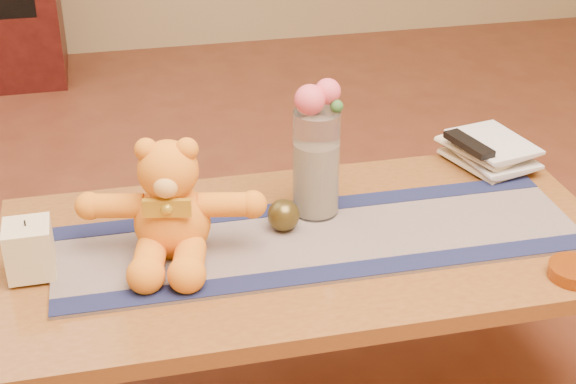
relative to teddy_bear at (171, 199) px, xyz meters
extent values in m
cube|color=brown|center=(0.31, -0.01, -0.16)|extent=(1.40, 0.70, 0.04)
cylinder|color=brown|center=(-0.33, 0.28, -0.38)|extent=(0.07, 0.07, 0.41)
cylinder|color=brown|center=(0.95, 0.28, -0.38)|extent=(0.07, 0.07, 0.41)
cube|color=#1A1843|center=(0.33, -0.02, -0.13)|extent=(1.20, 0.36, 0.01)
cube|color=#151B41|center=(0.33, -0.17, -0.13)|extent=(1.20, 0.07, 0.00)
cube|color=#151B41|center=(0.33, 0.12, -0.13)|extent=(1.20, 0.07, 0.00)
cube|color=beige|center=(-0.30, -0.02, -0.07)|extent=(0.10, 0.10, 0.12)
cylinder|color=black|center=(-0.30, -0.02, -0.01)|extent=(0.00, 0.00, 0.01)
cylinder|color=silver|center=(0.35, 0.10, 0.00)|extent=(0.11, 0.11, 0.26)
cylinder|color=beige|center=(0.35, 0.10, -0.04)|extent=(0.09, 0.09, 0.18)
sphere|color=#E65161|center=(0.33, 0.09, 0.17)|extent=(0.07, 0.07, 0.07)
sphere|color=#E65161|center=(0.38, 0.10, 0.18)|extent=(0.06, 0.06, 0.06)
sphere|color=#48559D|center=(0.36, 0.13, 0.16)|extent=(0.04, 0.04, 0.04)
sphere|color=#48559D|center=(0.32, 0.12, 0.15)|extent=(0.04, 0.04, 0.04)
sphere|color=#33662D|center=(0.39, 0.08, 0.15)|extent=(0.03, 0.03, 0.03)
sphere|color=#463B17|center=(0.26, 0.03, -0.09)|extent=(0.09, 0.09, 0.08)
imported|color=beige|center=(0.79, 0.23, -0.13)|extent=(0.23, 0.26, 0.02)
imported|color=beige|center=(0.79, 0.22, -0.11)|extent=(0.20, 0.25, 0.02)
imported|color=beige|center=(0.78, 0.23, -0.09)|extent=(0.23, 0.27, 0.02)
imported|color=beige|center=(0.79, 0.22, -0.07)|extent=(0.21, 0.25, 0.02)
cube|color=black|center=(0.79, 0.22, -0.05)|extent=(0.08, 0.17, 0.02)
cylinder|color=#BF5914|center=(0.82, -0.29, -0.12)|extent=(0.14, 0.14, 0.03)
camera|label=1|loc=(-0.11, -1.60, 0.88)|focal=52.40mm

